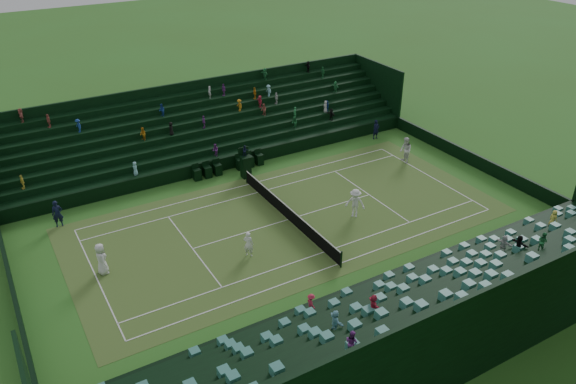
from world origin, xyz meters
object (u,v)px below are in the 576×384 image
player_near_west (101,259)px  player_near_east (248,244)px  umpire_chair (246,164)px  tennis_net (288,213)px  player_far_east (355,203)px  player_far_west (406,150)px

player_near_west → player_near_east: (2.53, 7.53, -0.14)m
umpire_chair → player_near_east: size_ratio=1.58×
player_near_west → umpire_chair: bearing=-64.5°
tennis_net → player_near_west: bearing=-91.5°
tennis_net → player_far_east: size_ratio=6.06×
player_near_west → player_far_east: bearing=-100.3°
umpire_chair → player_far_west: umpire_chair is taller
player_near_west → player_near_east: bearing=-111.3°
player_far_west → player_far_east: (4.50, -7.98, -0.04)m
tennis_net → player_near_west: player_near_west is taller
player_far_west → player_far_east: player_far_west is taller
umpire_chair → player_far_west: 12.13m
tennis_net → player_far_east: bearing=65.7°
tennis_net → umpire_chair: umpire_chair is taller
umpire_chair → player_near_west: size_ratio=1.35×
umpire_chair → player_far_west: (3.86, 11.50, -0.07)m
tennis_net → player_near_east: 4.49m
umpire_chair → player_near_east: bearing=-25.6°
umpire_chair → player_far_east: umpire_chair is taller
player_near_west → player_far_west: 23.39m
umpire_chair → tennis_net: bearing=-3.0°
player_near_east → player_far_east: 7.77m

